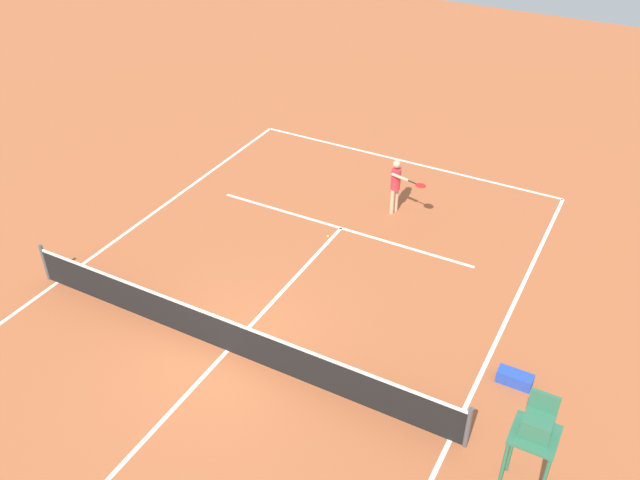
{
  "coord_description": "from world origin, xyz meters",
  "views": [
    {
      "loc": [
        -7.27,
        9.03,
        10.95
      ],
      "look_at": [
        -0.3,
        -3.92,
        0.8
      ],
      "focal_mm": 38.15,
      "sensor_mm": 36.0,
      "label": 1
    }
  ],
  "objects_px": {
    "umpire_chair": "(535,433)",
    "player_serving": "(397,183)",
    "tennis_ball": "(328,236)",
    "equipment_bag": "(515,378)"
  },
  "relations": [
    {
      "from": "tennis_ball",
      "to": "umpire_chair",
      "type": "relative_size",
      "value": 0.03
    },
    {
      "from": "tennis_ball",
      "to": "umpire_chair",
      "type": "height_order",
      "value": "umpire_chair"
    },
    {
      "from": "umpire_chair",
      "to": "player_serving",
      "type": "bearing_deg",
      "value": -53.14
    },
    {
      "from": "player_serving",
      "to": "umpire_chair",
      "type": "bearing_deg",
      "value": 50.69
    },
    {
      "from": "player_serving",
      "to": "umpire_chair",
      "type": "distance_m",
      "value": 9.74
    },
    {
      "from": "umpire_chair",
      "to": "equipment_bag",
      "type": "bearing_deg",
      "value": -72.62
    },
    {
      "from": "player_serving",
      "to": "equipment_bag",
      "type": "xyz_separation_m",
      "value": [
        -5.02,
        5.18,
        -0.9
      ]
    },
    {
      "from": "tennis_ball",
      "to": "umpire_chair",
      "type": "xyz_separation_m",
      "value": [
        -7.0,
        5.67,
        1.57
      ]
    },
    {
      "from": "umpire_chair",
      "to": "tennis_ball",
      "type": "bearing_deg",
      "value": -39.03
    },
    {
      "from": "tennis_ball",
      "to": "equipment_bag",
      "type": "distance_m",
      "value": 6.9
    }
  ]
}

